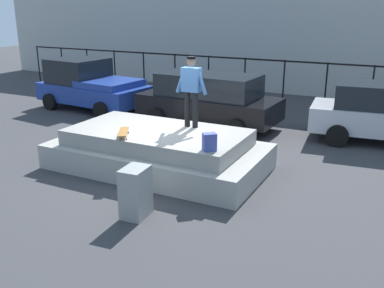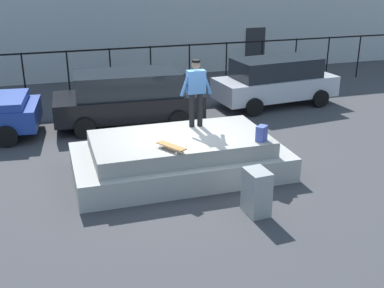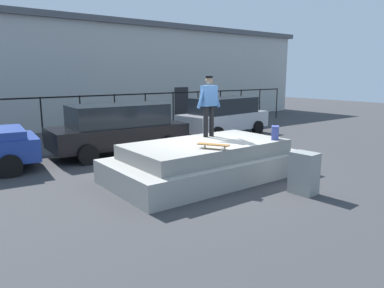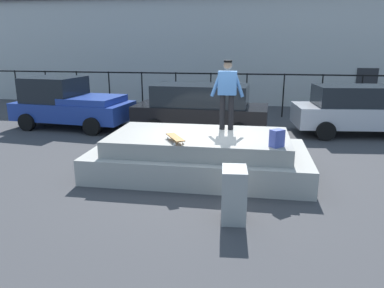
% 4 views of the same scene
% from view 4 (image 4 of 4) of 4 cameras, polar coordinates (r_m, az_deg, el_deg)
% --- Properties ---
extents(ground_plane, '(60.00, 60.00, 0.00)m').
position_cam_4_polar(ground_plane, '(9.29, 2.43, -4.31)').
color(ground_plane, '#38383A').
extents(concrete_ledge, '(5.29, 2.81, 0.99)m').
position_cam_4_polar(concrete_ledge, '(9.10, 1.15, -1.73)').
color(concrete_ledge, '#9E9B93').
rests_on(concrete_ledge, ground_plane).
extents(skateboarder, '(0.86, 0.24, 1.76)m').
position_cam_4_polar(skateboarder, '(9.33, 5.54, 8.45)').
color(skateboarder, black).
rests_on(skateboarder, concrete_ledge).
extents(skateboard, '(0.57, 0.79, 0.12)m').
position_cam_4_polar(skateboard, '(8.22, -2.65, 1.01)').
color(skateboard, brown).
rests_on(skateboard, concrete_ledge).
extents(backpack, '(0.34, 0.33, 0.38)m').
position_cam_4_polar(backpack, '(8.01, 13.16, 0.88)').
color(backpack, '#3F4C99').
rests_on(backpack, concrete_ledge).
extents(car_blue_pickup_near, '(4.58, 2.60, 1.91)m').
position_cam_4_polar(car_blue_pickup_near, '(14.90, -18.67, 6.10)').
color(car_blue_pickup_near, navy).
rests_on(car_blue_pickup_near, ground_plane).
extents(car_black_hatchback_mid, '(4.80, 2.37, 1.75)m').
position_cam_4_polar(car_black_hatchback_mid, '(13.11, 1.38, 5.71)').
color(car_black_hatchback_mid, black).
rests_on(car_black_hatchback_mid, ground_plane).
extents(car_silver_hatchback_far, '(4.62, 2.34, 1.74)m').
position_cam_4_polar(car_silver_hatchback_far, '(14.14, 24.81, 4.98)').
color(car_silver_hatchback_far, '#B7B7BC').
rests_on(car_silver_hatchback_far, ground_plane).
extents(utility_box, '(0.49, 0.63, 0.99)m').
position_cam_4_polar(utility_box, '(6.69, 6.57, -7.86)').
color(utility_box, gray).
rests_on(utility_box, ground_plane).
extents(fence_row, '(24.06, 0.06, 1.90)m').
position_cam_4_polar(fence_row, '(16.51, 5.74, 8.80)').
color(fence_row, black).
rests_on(fence_row, ground_plane).
extents(warehouse_building, '(33.77, 8.75, 5.70)m').
position_cam_4_polar(warehouse_building, '(23.53, 7.01, 14.59)').
color(warehouse_building, '#B2B2AD').
rests_on(warehouse_building, ground_plane).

